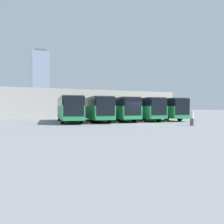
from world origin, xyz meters
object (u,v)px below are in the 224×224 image
at_px(bus_1, 140,108).
at_px(bus_3, 95,108).
at_px(bus_2, 118,108).
at_px(pedestrian, 192,118).
at_px(bus_4, 69,108).
at_px(bus_0, 161,108).

xyz_separation_m(bus_1, bus_3, (7.10, 0.17, 0.00)).
bearing_deg(bus_2, pedestrian, 112.00).
distance_m(bus_2, pedestrian, 11.68).
distance_m(bus_4, pedestrian, 15.06).
bearing_deg(bus_4, pedestrian, 139.34).
height_order(bus_2, bus_3, same).
relative_size(bus_3, bus_4, 1.00).
distance_m(bus_1, bus_3, 7.11).
xyz_separation_m(bus_2, bus_3, (3.55, 0.29, 0.00)).
xyz_separation_m(bus_0, pedestrian, (3.78, 11.03, -0.95)).
height_order(bus_0, bus_4, same).
bearing_deg(pedestrian, bus_1, -42.95).
bearing_deg(bus_3, bus_4, 6.07).
bearing_deg(bus_4, bus_3, -173.93).
bearing_deg(bus_3, pedestrian, 127.74).
relative_size(bus_0, bus_2, 1.00).
xyz_separation_m(bus_0, bus_3, (10.66, 0.16, 0.00)).
xyz_separation_m(bus_0, bus_2, (7.10, -0.13, 0.00)).
height_order(bus_2, pedestrian, bus_2).
relative_size(bus_3, pedestrian, 7.52).
distance_m(bus_0, bus_4, 14.21).
relative_size(bus_2, pedestrian, 7.52).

